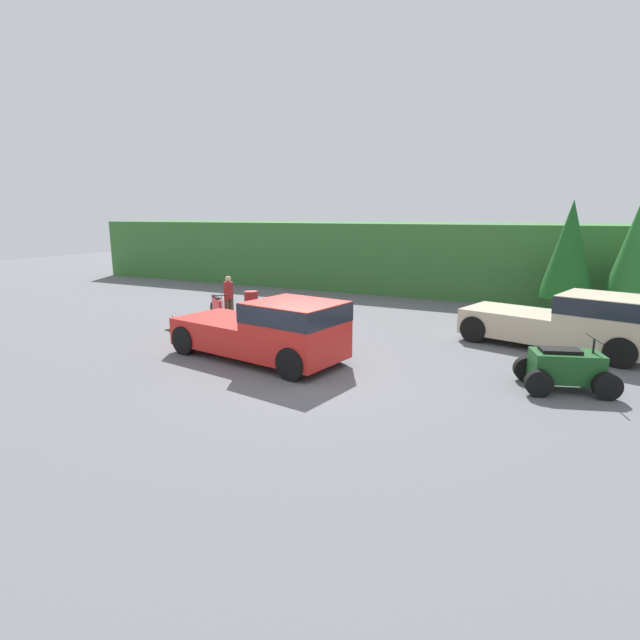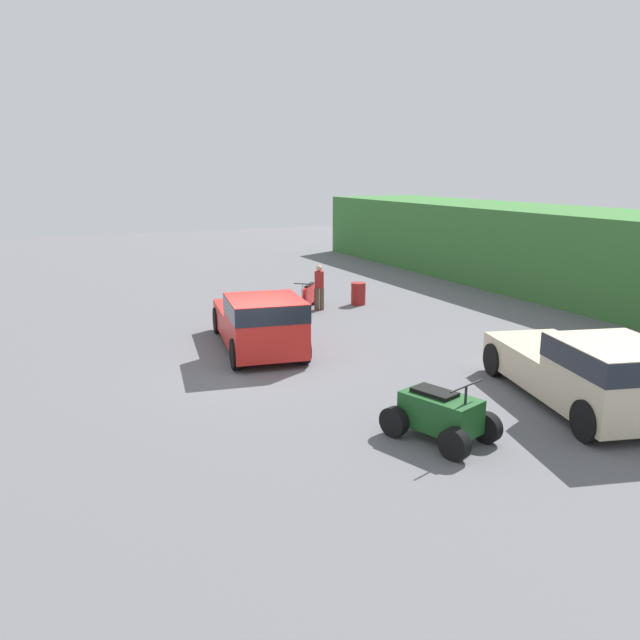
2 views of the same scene
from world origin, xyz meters
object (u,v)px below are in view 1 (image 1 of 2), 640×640
object	(u,v)px
dirt_bike	(218,309)
steel_barrel	(251,302)
quad_atv	(565,369)
pickup_truck_red	(271,329)
traffic_cone	(173,323)
rider_person	(229,296)
pickup_truck_second	(572,320)

from	to	relation	value
dirt_bike	steel_barrel	world-z (taller)	dirt_bike
quad_atv	steel_barrel	world-z (taller)	quad_atv
pickup_truck_red	traffic_cone	bearing A→B (deg)	170.78
traffic_cone	rider_person	bearing A→B (deg)	71.08
pickup_truck_second	quad_atv	xyz separation A→B (m)	(-0.07, -3.89, -0.43)
quad_atv	pickup_truck_red	bearing A→B (deg)	170.34
pickup_truck_second	rider_person	size ratio (longest dim) A/B	3.24
rider_person	steel_barrel	bearing A→B (deg)	122.32
pickup_truck_red	steel_barrel	world-z (taller)	pickup_truck_red
quad_atv	traffic_cone	xyz separation A→B (m)	(-12.61, 0.56, -0.26)
dirt_bike	quad_atv	distance (m)	12.37
pickup_truck_second	steel_barrel	bearing A→B (deg)	-168.60
pickup_truck_red	rider_person	distance (m)	5.98
pickup_truck_red	pickup_truck_second	distance (m)	8.99
traffic_cone	steel_barrel	size ratio (longest dim) A/B	0.62
quad_atv	traffic_cone	size ratio (longest dim) A/B	4.31
rider_person	steel_barrel	size ratio (longest dim) A/B	1.97
pickup_truck_red	traffic_cone	size ratio (longest dim) A/B	9.85
pickup_truck_second	steel_barrel	world-z (taller)	pickup_truck_second
dirt_bike	traffic_cone	size ratio (longest dim) A/B	3.43
steel_barrel	pickup_truck_red	bearing A→B (deg)	-51.01
pickup_truck_red	dirt_bike	bearing A→B (deg)	151.55
pickup_truck_second	quad_atv	size ratio (longest dim) A/B	2.37
pickup_truck_second	steel_barrel	xyz separation A→B (m)	(-12.14, 0.77, -0.50)
pickup_truck_second	pickup_truck_red	bearing A→B (deg)	-130.86
pickup_truck_second	rider_person	world-z (taller)	pickup_truck_second
dirt_bike	quad_atv	bearing A→B (deg)	27.68
traffic_cone	steel_barrel	bearing A→B (deg)	82.46
dirt_bike	steel_barrel	xyz separation A→B (m)	(0.05, 2.18, -0.04)
pickup_truck_red	quad_atv	xyz separation A→B (m)	(7.37, 1.16, -0.43)
rider_person	traffic_cone	bearing A→B (deg)	-83.87
quad_atv	steel_barrel	distance (m)	12.94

